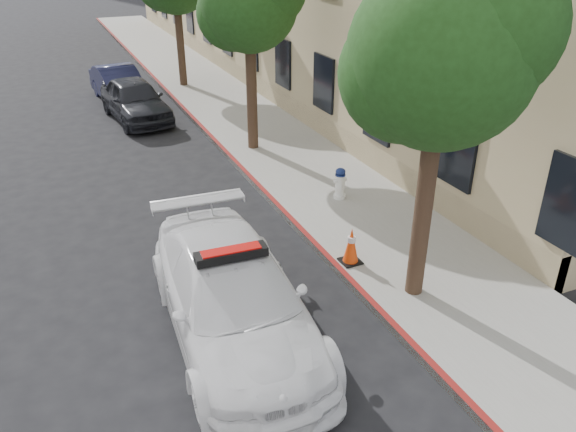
# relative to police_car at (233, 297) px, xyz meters

# --- Properties ---
(ground) EXTENTS (120.00, 120.00, 0.00)m
(ground) POSITION_rel_police_car_xyz_m (0.33, 1.69, -0.74)
(ground) COLOR black
(ground) RESTS_ON ground
(sidewalk) EXTENTS (3.20, 50.00, 0.15)m
(sidewalk) POSITION_rel_police_car_xyz_m (3.93, 11.69, -0.66)
(sidewalk) COLOR gray
(sidewalk) RESTS_ON ground
(curb_strip) EXTENTS (0.12, 50.00, 0.15)m
(curb_strip) POSITION_rel_police_car_xyz_m (2.39, 11.69, -0.66)
(curb_strip) COLOR maroon
(curb_strip) RESTS_ON ground
(tree_near) EXTENTS (2.92, 2.82, 5.62)m
(tree_near) POSITION_rel_police_car_xyz_m (3.26, -0.32, 3.54)
(tree_near) COLOR black
(tree_near) RESTS_ON sidewalk
(tree_mid) EXTENTS (2.77, 2.64, 5.43)m
(tree_mid) POSITION_rel_police_car_xyz_m (3.26, 7.68, 3.42)
(tree_mid) COLOR black
(tree_mid) RESTS_ON sidewalk
(police_car) EXTENTS (2.35, 5.16, 1.62)m
(police_car) POSITION_rel_police_car_xyz_m (0.00, 0.00, 0.00)
(police_car) COLOR white
(police_car) RESTS_ON ground
(parked_car_mid) EXTENTS (2.07, 4.23, 1.39)m
(parked_car_mid) POSITION_rel_police_car_xyz_m (0.69, 12.20, -0.04)
(parked_car_mid) COLOR black
(parked_car_mid) RESTS_ON ground
(parked_car_far) EXTENTS (1.78, 4.02, 1.28)m
(parked_car_far) POSITION_rel_police_car_xyz_m (0.56, 14.75, -0.09)
(parked_car_far) COLOR #151634
(parked_car_far) RESTS_ON ground
(fire_hydrant) EXTENTS (0.31, 0.29, 0.76)m
(fire_hydrant) POSITION_rel_police_car_xyz_m (3.88, 3.60, -0.22)
(fire_hydrant) COLOR white
(fire_hydrant) RESTS_ON sidewalk
(traffic_cone) EXTENTS (0.39, 0.39, 0.73)m
(traffic_cone) POSITION_rel_police_car_xyz_m (2.68, 0.98, -0.22)
(traffic_cone) COLOR black
(traffic_cone) RESTS_ON sidewalk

